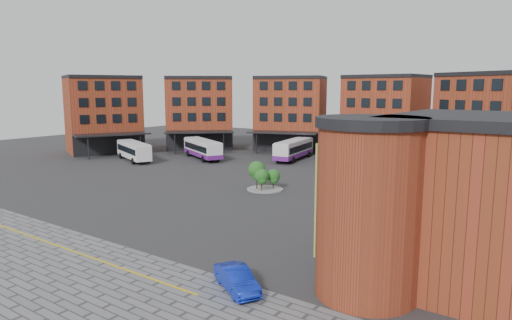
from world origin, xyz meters
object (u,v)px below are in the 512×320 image
Objects in this scene: bus_a at (134,150)px; bus_d at (351,154)px; bus_b at (202,148)px; bus_c at (294,149)px; bus_f at (470,181)px; bus_e at (407,163)px; blue_car at (237,279)px; tree_island at (262,175)px.

bus_d is (31.70, 17.76, -0.19)m from bus_a.
bus_c is (13.58, 8.35, 0.04)m from bus_b.
bus_f is at bearing -66.91° from bus_b.
bus_f reaches higher than bus_a.
bus_d is at bearing 161.37° from bus_e.
bus_d is 11.71m from bus_e.
bus_a is 0.91× the size of bus_c.
bus_a is at bearing 87.09° from blue_car.
bus_f is (20.05, -12.33, 0.05)m from bus_d.
tree_island is 27.01m from bus_b.
bus_a is at bearing 168.92° from tree_island.
tree_island is 31.42m from bus_a.
bus_a is 36.33m from bus_d.
bus_f is 2.48× the size of blue_car.
bus_b reaches higher than bus_f.
bus_e is (10.59, -4.98, 0.16)m from bus_d.
tree_island is 0.35× the size of bus_c.
tree_island is at bearing -78.25° from bus_a.
tree_island is 0.39× the size of bus_a.
bus_e is at bearing -50.37° from bus_a.
tree_island is 22.02m from bus_e.
blue_car is at bearing -58.51° from tree_island.
bus_b is 1.05× the size of bus_d.
tree_island is at bearing -94.47° from bus_d.
bus_f reaches higher than blue_car.
blue_car is (-6.43, -35.11, -1.03)m from bus_f.
bus_a is 2.61× the size of blue_car.
bus_b reaches higher than blue_car.
bus_b is at bearing -20.74° from bus_a.
bus_c reaches higher than bus_d.
bus_c is (-9.22, 22.83, 0.02)m from tree_island.
bus_d is at bearing 46.33° from blue_car.
blue_car is (3.03, -42.46, -1.14)m from bus_e.
bus_e is at bearing -27.57° from bus_d.
bus_e is (20.68, -4.02, 0.01)m from bus_c.
bus_b is 2.71× the size of blue_car.
blue_car is at bearing -64.68° from bus_f.
blue_car is at bearing -72.81° from bus_c.
tree_island is at bearing -77.84° from bus_c.
bus_e is at bearing 177.87° from bus_f.
tree_island is 23.85m from bus_f.
bus_f is 35.71m from blue_car.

